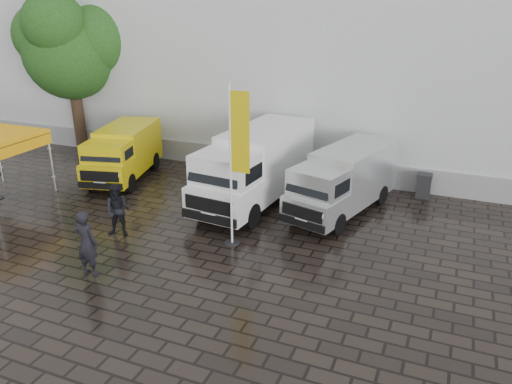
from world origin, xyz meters
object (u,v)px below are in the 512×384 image
person_tent (118,210)px  van_white (255,169)px  wheelie_bin (424,185)px  van_silver (343,183)px  person_front (87,243)px  flagpole (236,159)px  van_yellow (123,154)px

person_tent → van_white: bearing=36.6°
wheelie_bin → van_white: bearing=-155.5°
van_silver → person_front: size_ratio=2.75×
van_white → person_front: size_ratio=3.26×
flagpole → person_tent: 4.50m
van_silver → wheelie_bin: (2.65, 2.76, -0.69)m
van_yellow → flagpole: (7.18, -3.88, 1.78)m
wheelie_bin → person_front: bearing=-133.3°
flagpole → person_tent: bearing=-167.6°
van_silver → person_tent: 7.97m
van_yellow → wheelie_bin: van_yellow is taller
van_yellow → wheelie_bin: (12.33, 2.73, -0.63)m
person_front → person_tent: person_front is taller
person_front → van_white: bearing=-106.5°
van_silver → flagpole: (-2.50, -3.84, 1.72)m
van_yellow → person_front: size_ratio=2.46×
van_silver → flagpole: flagpole is taller
van_yellow → van_silver: size_ratio=0.89×
van_yellow → van_white: (6.36, -0.42, 0.28)m
van_white → person_front: (-2.34, -6.77, -0.41)m
van_yellow → person_front: (4.02, -7.18, -0.13)m
van_silver → person_tent: size_ratio=3.04×
van_white → flagpole: flagpole is taller
person_tent → flagpole: bearing=-5.3°
flagpole → wheelie_bin: 8.71m
van_white → wheelie_bin: bearing=33.2°
flagpole → wheelie_bin: bearing=52.0°
wheelie_bin → person_front: (-8.30, -9.91, 0.50)m
person_front → person_tent: size_ratio=1.11×
van_silver → person_front: (-5.66, -7.15, -0.19)m
van_silver → wheelie_bin: van_silver is taller
van_white → wheelie_bin: 6.81m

